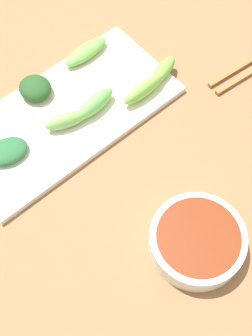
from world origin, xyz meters
TOP-DOWN VIEW (x-y plane):
  - tabletop at (0.00, 0.00)m, footprint 2.10×2.10m
  - sauce_bowl at (-0.17, -0.02)m, footprint 0.14×0.14m
  - serving_plate at (0.13, -0.01)m, footprint 0.18×0.38m
  - broccoli_leafy_0 at (0.12, 0.10)m, footprint 0.06×0.08m
  - broccoli_stalk_1 at (0.20, -0.11)m, footprint 0.03×0.09m
  - broccoli_stalk_2 at (0.08, -0.19)m, footprint 0.04×0.07m
  - broccoli_stalk_3 at (0.11, 0.00)m, footprint 0.04×0.07m
  - broccoli_leafy_4 at (0.19, -0.00)m, footprint 0.07×0.07m
  - broccoli_stalk_5 at (0.07, -0.14)m, footprint 0.02×0.09m
  - broccoli_stalk_6 at (0.10, -0.06)m, footprint 0.03×0.08m

SIDE VIEW (x-z plane):
  - tabletop at x=0.00m, z-range 0.00..0.02m
  - serving_plate at x=0.13m, z-range 0.02..0.03m
  - sauce_bowl at x=-0.17m, z-range 0.02..0.06m
  - broccoli_leafy_0 at x=0.12m, z-range 0.03..0.05m
  - broccoli_stalk_1 at x=0.20m, z-range 0.03..0.05m
  - broccoli_stalk_2 at x=0.08m, z-range 0.03..0.06m
  - broccoli_leafy_4 at x=0.19m, z-range 0.03..0.06m
  - broccoli_stalk_3 at x=0.11m, z-range 0.03..0.06m
  - broccoli_stalk_5 at x=0.07m, z-range 0.03..0.06m
  - broccoli_stalk_6 at x=0.10m, z-range 0.03..0.06m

